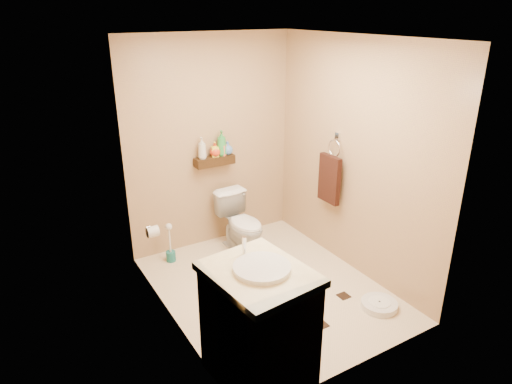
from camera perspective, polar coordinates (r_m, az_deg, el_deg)
ground at (r=4.69m, az=1.67°, el=-11.94°), size 2.50×2.50×0.00m
wall_back at (r=5.18m, az=-5.66°, el=6.03°), size 2.00×0.04×2.40m
wall_front at (r=3.25m, az=13.88°, el=-4.59°), size 2.00×0.04×2.40m
wall_left at (r=3.73m, az=-11.19°, el=-0.77°), size 0.04×2.50×2.40m
wall_right at (r=4.73m, az=12.14°, el=4.06°), size 0.04×2.50×2.40m
ceiling at (r=3.90m, az=2.08°, el=18.79°), size 2.00×2.50×0.02m
wall_shelf at (r=5.17m, az=-5.20°, el=3.90°), size 0.46×0.14×0.10m
floor_accents at (r=4.67m, az=2.25°, el=-12.02°), size 1.17×1.43×0.01m
toilet at (r=5.21m, az=-1.78°, el=-3.95°), size 0.41×0.68×0.68m
vanity at (r=3.45m, az=0.37°, el=-16.21°), size 0.71×0.83×1.08m
bathroom_scale at (r=4.56m, az=15.14°, el=-13.44°), size 0.37×0.37×0.07m
toilet_brush at (r=5.15m, az=-10.67°, el=-6.89°), size 0.11×0.11×0.46m
towel_ring at (r=4.93m, az=9.22°, el=1.89°), size 0.12×0.30×0.76m
toilet_paper at (r=4.56m, az=-12.80°, el=-4.85°), size 0.12×0.11×0.12m
bottle_a at (r=5.06m, az=-6.75°, el=5.46°), size 0.09×0.09×0.24m
bottle_b at (r=5.13m, az=-5.16°, el=5.34°), size 0.09×0.09×0.17m
bottle_c at (r=5.13m, az=-5.14°, el=5.27°), size 0.14×0.14×0.15m
bottle_d at (r=5.15m, az=-4.32°, el=6.13°), size 0.13×0.13×0.29m
bottle_e at (r=5.17m, az=-4.21°, el=5.59°), size 0.12×0.12×0.18m
bottle_f at (r=5.20m, az=-3.57°, el=5.53°), size 0.17×0.17×0.15m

